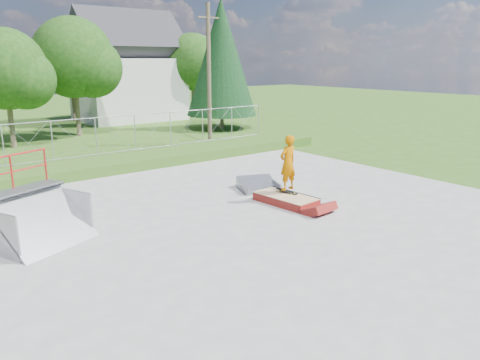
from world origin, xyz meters
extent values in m
plane|color=#345A19|center=(0.00, 0.00, 0.00)|extent=(120.00, 120.00, 0.00)
cube|color=gray|center=(0.00, 0.00, 0.02)|extent=(20.00, 16.00, 0.04)
cube|color=#345A19|center=(0.00, 9.50, 0.25)|extent=(24.00, 3.00, 0.50)
cube|color=maroon|center=(2.79, 0.48, 0.15)|extent=(1.25, 2.29, 0.31)
cube|color=tan|center=(2.79, 0.48, 0.32)|extent=(1.27, 2.31, 0.02)
cube|color=black|center=(3.03, 0.68, 0.38)|extent=(0.44, 0.82, 0.13)
imported|color=#C46B00|center=(3.03, 0.68, 1.35)|extent=(0.73, 0.51, 1.94)
cube|color=silver|center=(9.00, 26.00, 2.50)|extent=(8.00, 6.00, 5.00)
cube|color=#313035|center=(9.00, 26.00, 5.90)|extent=(8.40, 6.08, 6.08)
cylinder|color=brown|center=(7.50, 12.00, 4.00)|extent=(0.24, 0.24, 8.00)
cylinder|color=brown|center=(-2.00, 18.00, 1.22)|extent=(0.30, 0.30, 2.45)
sphere|color=#163D10|center=(-2.00, 18.00, 4.41)|extent=(4.48, 4.48, 4.48)
sphere|color=#163D10|center=(-1.16, 17.44, 3.85)|extent=(3.36, 3.36, 3.36)
cylinder|color=brown|center=(2.50, 20.00, 1.40)|extent=(0.30, 0.30, 2.80)
sphere|color=#163D10|center=(2.50, 20.00, 5.04)|extent=(5.12, 5.12, 5.12)
sphere|color=#163D10|center=(3.46, 19.36, 4.40)|extent=(3.84, 3.84, 3.84)
cylinder|color=brown|center=(14.00, 24.00, 1.31)|extent=(0.30, 0.30, 2.62)
sphere|color=#163D10|center=(14.00, 24.00, 4.72)|extent=(4.80, 4.80, 4.80)
sphere|color=#163D10|center=(14.90, 23.40, 4.12)|extent=(3.60, 3.60, 3.60)
cylinder|color=brown|center=(5.00, 28.00, 1.05)|extent=(0.30, 0.30, 2.10)
sphere|color=#163D10|center=(5.00, 28.00, 3.78)|extent=(3.84, 3.84, 3.84)
sphere|color=#163D10|center=(5.72, 27.52, 3.30)|extent=(2.88, 2.88, 2.88)
cylinder|color=brown|center=(12.00, 17.00, 0.60)|extent=(0.28, 0.28, 1.20)
cone|color=black|center=(12.00, 17.00, 5.05)|extent=(5.04, 5.04, 8.10)
camera|label=1|loc=(-8.08, -10.82, 4.89)|focal=35.00mm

